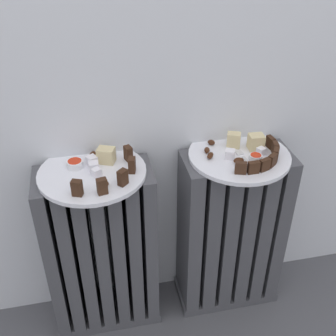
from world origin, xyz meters
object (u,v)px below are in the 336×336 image
(radiator_right, at_px, (231,233))
(jam_bowl_right, at_px, (256,158))
(jam_bowl_left, at_px, (75,164))
(radiator_left, at_px, (102,253))
(plate_right, at_px, (239,156))
(fork, at_px, (244,158))
(plate_left, at_px, (92,173))

(radiator_right, relative_size, jam_bowl_right, 15.76)
(radiator_right, height_order, jam_bowl_left, jam_bowl_left)
(radiator_left, xyz_separation_m, jam_bowl_left, (-0.04, 0.03, 0.32))
(plate_right, relative_size, fork, 2.93)
(radiator_left, relative_size, plate_right, 1.97)
(radiator_right, distance_m, fork, 0.31)
(plate_right, distance_m, jam_bowl_left, 0.46)
(radiator_left, height_order, jam_bowl_left, jam_bowl_left)
(plate_right, bearing_deg, jam_bowl_left, 176.52)
(plate_right, bearing_deg, radiator_left, 180.00)
(radiator_left, relative_size, plate_left, 1.97)
(radiator_right, distance_m, plate_right, 0.30)
(plate_left, relative_size, jam_bowl_left, 6.52)
(jam_bowl_left, distance_m, jam_bowl_right, 0.50)
(fork, bearing_deg, jam_bowl_right, -37.45)
(jam_bowl_left, relative_size, jam_bowl_right, 1.23)
(radiator_right, bearing_deg, jam_bowl_left, 176.52)
(jam_bowl_left, bearing_deg, plate_right, -3.48)
(radiator_left, height_order, plate_right, plate_right)
(radiator_right, bearing_deg, plate_right, 90.00)
(plate_right, relative_size, jam_bowl_left, 6.52)
(jam_bowl_left, relative_size, fork, 0.45)
(radiator_right, height_order, plate_right, plate_right)
(fork, bearing_deg, plate_left, 176.40)
(radiator_left, height_order, jam_bowl_right, jam_bowl_right)
(radiator_left, distance_m, plate_right, 0.52)
(radiator_left, height_order, radiator_right, same)
(jam_bowl_right, bearing_deg, plate_right, 122.77)
(radiator_right, relative_size, fork, 5.77)
(jam_bowl_left, distance_m, fork, 0.47)
(plate_left, relative_size, plate_right, 1.00)
(radiator_right, xyz_separation_m, fork, (0.00, -0.03, 0.31))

